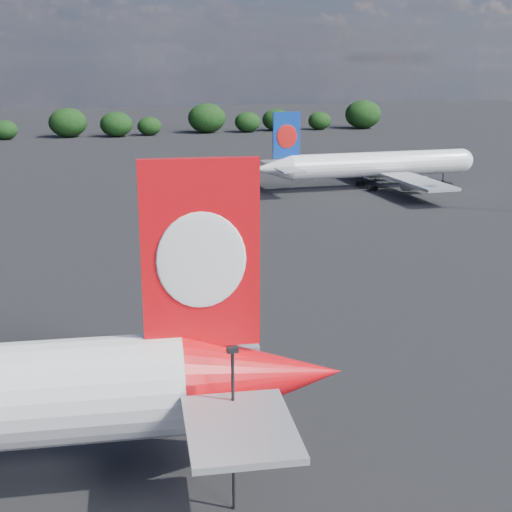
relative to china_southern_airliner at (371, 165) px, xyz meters
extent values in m
plane|color=black|center=(-57.00, -16.37, -4.18)|extent=(500.00, 500.00, 0.00)
cone|color=red|center=(-45.24, -79.65, 1.36)|extent=(9.49, 6.63, 5.54)
cube|color=red|center=(-48.54, -79.23, 8.45)|extent=(6.11, 1.33, 9.96)
ellipsoid|color=white|center=(-48.58, -79.56, 8.25)|extent=(4.64, 0.82, 5.09)
ellipsoid|color=white|center=(-48.49, -78.90, 8.25)|extent=(4.64, 0.82, 5.09)
cube|color=#95979C|center=(-48.22, -85.41, 1.80)|extent=(5.79, 7.23, 0.33)
cube|color=#95979C|center=(-46.66, -73.33, 1.80)|extent=(5.79, 7.23, 0.33)
cylinder|color=white|center=(1.47, -0.03, 0.14)|extent=(32.85, 5.04, 4.31)
sphere|color=white|center=(17.85, -0.40, 0.14)|extent=(4.41, 4.41, 4.31)
cone|color=white|center=(-18.36, 0.41, 0.14)|extent=(6.99, 4.46, 4.31)
cube|color=navy|center=(-15.77, 0.35, 5.65)|extent=(4.75, 0.54, 7.76)
ellipsoid|color=red|center=(-15.78, 0.09, 5.50)|extent=(3.62, 0.25, 3.97)
ellipsoid|color=red|center=(-15.77, 0.61, 5.50)|extent=(3.62, 0.25, 3.97)
cube|color=#95979C|center=(-16.74, -4.37, 0.48)|extent=(3.99, 5.26, 0.26)
cube|color=#95979C|center=(-16.53, 5.11, 0.48)|extent=(3.99, 5.26, 0.26)
cube|color=#95979C|center=(2.94, -11.28, -1.24)|extent=(5.99, 17.37, 0.47)
cube|color=#95979C|center=(3.44, 11.14, -1.24)|extent=(5.99, 17.37, 0.47)
cylinder|color=#95979C|center=(4.76, -7.01, -2.36)|extent=(4.36, 2.42, 2.33)
cube|color=#95979C|center=(4.76, -7.01, -1.76)|extent=(1.90, 0.30, 1.03)
cylinder|color=#95979C|center=(5.07, 6.79, -2.36)|extent=(4.36, 2.42, 2.33)
cube|color=#95979C|center=(5.07, 6.79, -1.76)|extent=(1.90, 0.30, 1.03)
cylinder|color=black|center=(-0.31, -2.58, -2.88)|extent=(0.25, 0.25, 2.16)
cylinder|color=black|center=(-0.31, -2.58, -3.70)|extent=(0.96, 0.41, 0.95)
cylinder|color=black|center=(-1.26, -2.56, -3.70)|extent=(0.96, 0.41, 0.95)
cylinder|color=black|center=(-0.20, 2.59, -2.88)|extent=(0.25, 0.25, 2.16)
cylinder|color=black|center=(-0.20, 2.59, -3.70)|extent=(0.96, 0.41, 0.95)
cylinder|color=black|center=(-1.15, 2.61, -3.70)|extent=(0.96, 0.41, 0.95)
cylinder|color=black|center=(14.40, -0.32, -2.92)|extent=(0.21, 0.21, 2.16)
cylinder|color=black|center=(14.40, -0.32, -3.79)|extent=(0.78, 0.32, 0.78)
cylinder|color=black|center=(-47.89, -82.98, 0.16)|extent=(0.16, 0.16, 8.67)
cube|color=black|center=(-47.89, -82.98, 4.65)|extent=(0.55, 0.30, 0.28)
cube|color=gold|center=(-45.00, 105.63, -0.18)|extent=(5.00, 0.30, 3.00)
cylinder|color=gray|center=(-45.00, 105.63, -2.93)|extent=(0.30, 0.30, 2.50)
ellipsoid|color=black|center=(-64.49, 101.90, -1.41)|extent=(7.19, 6.08, 5.53)
ellipsoid|color=black|center=(-46.91, 103.35, 0.08)|extent=(11.06, 9.36, 8.51)
ellipsoid|color=black|center=(-33.32, 100.36, -0.51)|extent=(9.53, 8.07, 7.33)
ellipsoid|color=black|center=(-23.45, 101.48, -1.40)|extent=(7.22, 6.11, 5.56)
ellipsoid|color=black|center=(-5.23, 104.04, 0.34)|extent=(11.74, 9.94, 9.03)
ellipsoid|color=black|center=(7.33, 102.04, -1.02)|extent=(8.20, 6.94, 6.31)
ellipsoid|color=black|center=(17.35, 103.79, -0.70)|extent=(9.04, 7.65, 6.95)
ellipsoid|color=black|center=(31.85, 103.09, -1.28)|extent=(7.54, 6.38, 5.80)
ellipsoid|color=black|center=(47.02, 102.71, 0.46)|extent=(12.05, 10.20, 9.27)
camera|label=1|loc=(-56.14, -113.73, 18.19)|focal=50.00mm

